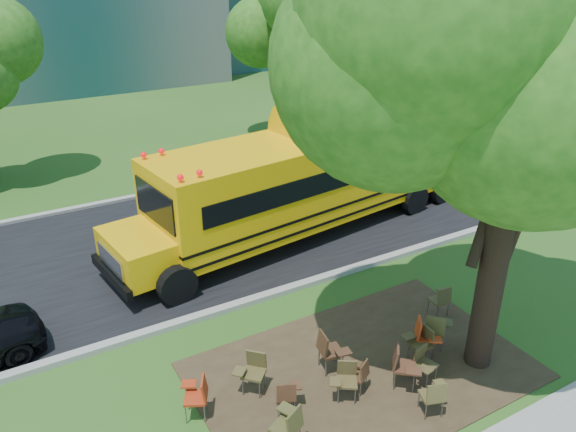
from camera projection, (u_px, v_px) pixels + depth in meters
ground at (311, 373)px, 11.97m from camera, size 160.00×160.00×0.00m
dirt_patch at (363, 370)px, 12.02m from camera, size 7.00×4.50×0.03m
asphalt_road at (192, 240)px, 17.46m from camera, size 80.00×8.00×0.04m
kerb_near at (249, 301)px, 14.30m from camera, size 80.00×0.25×0.14m
kerb_far at (152, 194)px, 20.65m from camera, size 80.00×0.25×0.14m
bg_tree_3 at (299, 31)px, 24.41m from camera, size 5.60×5.60×7.84m
bg_tree_4 at (449, 37)px, 27.52m from camera, size 5.00×5.00×6.85m
main_tree at (522, 110)px, 9.91m from camera, size 7.20×7.20×9.21m
school_bus at (320, 173)px, 17.72m from camera, size 13.01×4.42×3.12m
chair_1 at (287, 394)px, 10.70m from camera, size 0.66×0.52×0.81m
chair_2 at (289, 423)px, 9.90m from camera, size 0.65×0.77×0.96m
chair_3 at (346, 377)px, 11.10m from camera, size 0.71×0.56×0.84m
chair_4 at (434, 394)px, 10.65m from camera, size 0.67×0.53×0.85m
chair_5 at (424, 362)px, 11.52m from camera, size 0.56×0.59×0.83m
chair_6 at (422, 340)px, 12.12m from camera, size 0.51×0.57×0.87m
chair_7 at (436, 328)px, 12.47m from camera, size 0.79×0.63×0.92m
chair_8 at (198, 393)px, 10.64m from camera, size 0.59×0.74×0.90m
chair_9 at (253, 368)px, 11.27m from camera, size 0.77×0.61×0.90m
chair_10 at (329, 349)px, 11.76m from camera, size 0.57×0.71×0.98m
chair_11 at (360, 373)px, 11.27m from camera, size 0.52×0.63×0.77m
chair_12 at (424, 334)px, 12.28m from camera, size 0.61×0.77×0.90m
chair_13 at (441, 298)px, 13.61m from camera, size 0.58×0.50×0.86m
chair_14 at (402, 364)px, 11.34m from camera, size 0.66×0.83×0.97m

